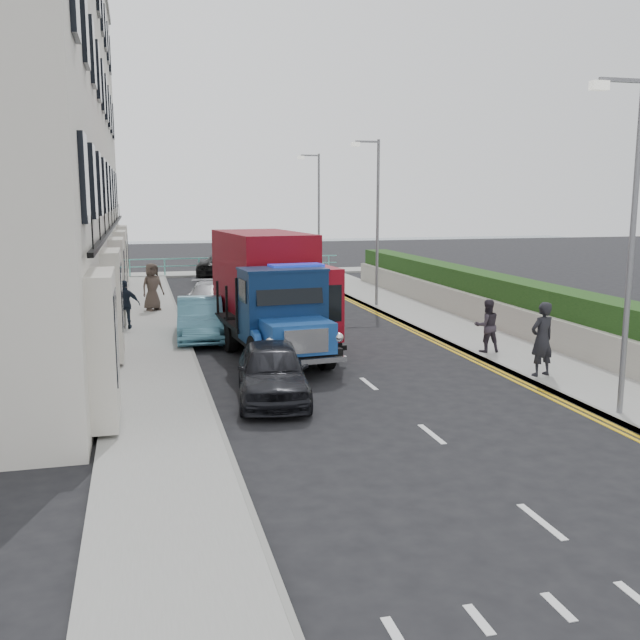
{
  "coord_description": "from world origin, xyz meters",
  "views": [
    {
      "loc": [
        -5.51,
        -14.58,
        4.64
      ],
      "look_at": [
        -0.85,
        3.64,
        1.4
      ],
      "focal_mm": 40.0,
      "sensor_mm": 36.0,
      "label": 1
    }
  ],
  "objects": [
    {
      "name": "pavement_east",
      "position": [
        5.3,
        9.0,
        0.06
      ],
      "size": [
        2.6,
        38.0,
        0.12
      ],
      "primitive_type": "cube",
      "color": "gray",
      "rests_on": "ground"
    },
    {
      "name": "lamp_far",
      "position": [
        4.18,
        24.0,
        4.0
      ],
      "size": [
        1.23,
        0.18,
        7.0
      ],
      "color": "slate",
      "rests_on": "ground"
    },
    {
      "name": "parked_car_rear",
      "position": [
        -2.78,
        13.93,
        0.63
      ],
      "size": [
        2.18,
        4.5,
        1.26
      ],
      "primitive_type": "imported",
      "rotation": [
        0.0,
        0.0,
        -0.1
      ],
      "color": "#A5A5AA",
      "rests_on": "ground"
    },
    {
      "name": "lamp_mid",
      "position": [
        4.18,
        14.0,
        4.0
      ],
      "size": [
        1.23,
        0.18,
        7.0
      ],
      "color": "slate",
      "rests_on": "ground"
    },
    {
      "name": "promenade",
      "position": [
        0.0,
        29.0,
        0.06
      ],
      "size": [
        30.0,
        2.5,
        0.12
      ],
      "primitive_type": "cube",
      "color": "gray",
      "rests_on": "ground"
    },
    {
      "name": "pedestrian_west_near",
      "position": [
        -6.0,
        10.81,
        0.97
      ],
      "size": [
        1.02,
        0.48,
        1.7
      ],
      "primitive_type": "imported",
      "rotation": [
        0.0,
        0.0,
        3.07
      ],
      "color": "#1A232F",
      "rests_on": "pavement_west"
    },
    {
      "name": "seafront_railing",
      "position": [
        0.0,
        28.2,
        0.58
      ],
      "size": [
        13.0,
        0.08,
        1.11
      ],
      "color": "#59B2A5",
      "rests_on": "ground"
    },
    {
      "name": "sea_plane",
      "position": [
        0.0,
        60.0,
        0.0
      ],
      "size": [
        120.0,
        120.0,
        0.0
      ],
      "primitive_type": "plane",
      "color": "slate",
      "rests_on": "ground"
    },
    {
      "name": "terrace_west",
      "position": [
        -9.47,
        13.0,
        7.17
      ],
      "size": [
        6.31,
        30.2,
        14.25
      ],
      "color": "beige",
      "rests_on": "ground"
    },
    {
      "name": "pedestrian_east_far",
      "position": [
        4.4,
        4.24,
        0.9
      ],
      "size": [
        0.81,
        0.65,
        1.57
      ],
      "primitive_type": "imported",
      "rotation": [
        0.0,
        0.0,
        3.07
      ],
      "color": "#342C36",
      "rests_on": "pavement_east"
    },
    {
      "name": "pavement_west",
      "position": [
        -5.2,
        9.0,
        0.06
      ],
      "size": [
        2.4,
        38.0,
        0.12
      ],
      "primitive_type": "cube",
      "color": "gray",
      "rests_on": "ground"
    },
    {
      "name": "garden_east",
      "position": [
        7.21,
        9.0,
        0.9
      ],
      "size": [
        1.45,
        28.0,
        1.75
      ],
      "color": "#B2AD9E",
      "rests_on": "ground"
    },
    {
      "name": "parked_car_front",
      "position": [
        -2.6,
        1.25,
        0.68
      ],
      "size": [
        2.1,
        4.14,
        1.35
      ],
      "primitive_type": "imported",
      "rotation": [
        0.0,
        0.0,
        -0.13
      ],
      "color": "black",
      "rests_on": "ground"
    },
    {
      "name": "pedestrian_west_far",
      "position": [
        -4.99,
        14.81,
        1.08
      ],
      "size": [
        1.11,
        0.98,
        1.92
      ],
      "primitive_type": "imported",
      "rotation": [
        0.0,
        0.0,
        0.48
      ],
      "color": "#453A32",
      "rests_on": "pavement_west"
    },
    {
      "name": "pedestrian_east_near",
      "position": [
        4.4,
        1.28,
        1.08
      ],
      "size": [
        0.78,
        0.6,
        1.91
      ],
      "primitive_type": "imported",
      "rotation": [
        0.0,
        0.0,
        3.36
      ],
      "color": "black",
      "rests_on": "pavement_east"
    },
    {
      "name": "bedford_lorry",
      "position": [
        -1.72,
        4.63,
        1.24
      ],
      "size": [
        2.74,
        5.87,
        2.69
      ],
      "rotation": [
        0.0,
        0.0,
        0.09
      ],
      "color": "black",
      "rests_on": "ground"
    },
    {
      "name": "lamp_near",
      "position": [
        4.18,
        -2.0,
        4.0
      ],
      "size": [
        1.23,
        0.18,
        7.0
      ],
      "color": "slate",
      "rests_on": "ground"
    },
    {
      "name": "seafront_car_right",
      "position": [
        1.62,
        22.01,
        0.79
      ],
      "size": [
        2.72,
        4.9,
        1.58
      ],
      "primitive_type": "imported",
      "rotation": [
        0.0,
        0.0,
        0.19
      ],
      "color": "#AFAFB4",
      "rests_on": "ground"
    },
    {
      "name": "red_lorry",
      "position": [
        -1.5,
        7.56,
        1.88
      ],
      "size": [
        2.96,
        6.95,
        3.54
      ],
      "rotation": [
        0.0,
        0.0,
        0.1
      ],
      "color": "black",
      "rests_on": "ground"
    },
    {
      "name": "seafront_car_left",
      "position": [
        -0.5,
        26.51,
        0.79
      ],
      "size": [
        4.24,
        6.18,
        1.57
      ],
      "primitive_type": "imported",
      "rotation": [
        0.0,
        0.0,
        2.82
      ],
      "color": "black",
      "rests_on": "ground"
    },
    {
      "name": "parked_car_mid",
      "position": [
        -3.6,
        8.86,
        0.69
      ],
      "size": [
        1.74,
        4.26,
        1.37
      ],
      "primitive_type": "imported",
      "rotation": [
        0.0,
        0.0,
        -0.07
      ],
      "color": "#559CB6",
      "rests_on": "ground"
    },
    {
      "name": "ground",
      "position": [
        0.0,
        0.0,
        0.0
      ],
      "size": [
        120.0,
        120.0,
        0.0
      ],
      "primitive_type": "plane",
      "color": "black",
      "rests_on": "ground"
    }
  ]
}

